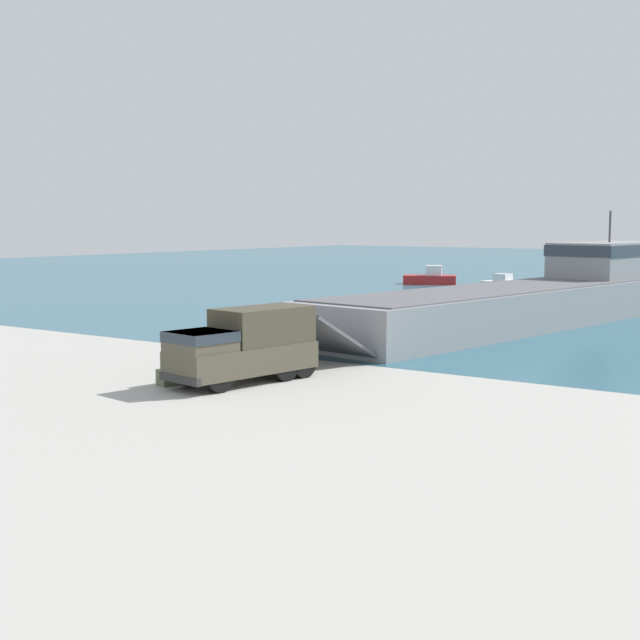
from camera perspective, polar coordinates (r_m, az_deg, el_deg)
ground_plane at (r=39.11m, az=-4.68°, el=-3.82°), size 240.00×240.00×0.00m
landing_craft at (r=62.73m, az=13.91°, el=1.60°), size 12.37×42.31×7.69m
military_truck at (r=38.19m, az=-4.84°, el=-1.64°), size 3.46×7.16×3.17m
soldier_on_ramp at (r=40.35m, az=-7.39°, el=-2.09°), size 0.46×0.28×1.74m
moored_boat_a at (r=93.30m, az=11.77°, el=2.29°), size 5.49×2.99×1.54m
moored_boat_b at (r=98.81m, az=7.09°, el=2.69°), size 6.30×4.88×2.06m
mooring_bollard at (r=47.96m, az=-7.27°, el=-1.37°), size 0.35×0.35×0.90m
cargo_crate at (r=38.08m, az=-9.68°, el=-3.64°), size 0.88×0.97×0.69m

